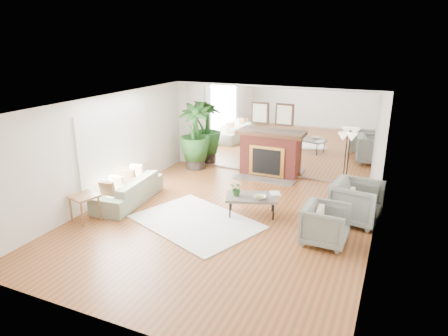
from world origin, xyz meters
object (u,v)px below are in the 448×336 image
at_px(side_table, 84,200).
at_px(armchair_back, 356,202).
at_px(coffee_table, 252,198).
at_px(floor_lamp, 347,141).
at_px(armchair_front, 326,224).
at_px(fireplace, 269,154).
at_px(potted_ficus, 195,134).
at_px(sofa, 128,190).

bearing_deg(side_table, armchair_back, 23.51).
relative_size(coffee_table, floor_lamp, 0.86).
relative_size(armchair_front, floor_lamp, 0.57).
distance_m(coffee_table, side_table, 3.57).
distance_m(coffee_table, armchair_front, 1.82).
relative_size(armchair_front, side_table, 1.34).
bearing_deg(armchair_back, fireplace, 58.36).
distance_m(potted_ficus, floor_lamp, 4.30).
xyz_separation_m(coffee_table, potted_ficus, (-2.69, 2.46, 0.63)).
height_order(fireplace, armchair_back, fireplace).
distance_m(coffee_table, potted_ficus, 3.70).
height_order(fireplace, coffee_table, fireplace).
bearing_deg(fireplace, coffee_table, -79.92).
height_order(sofa, armchair_front, armchair_front).
distance_m(coffee_table, armchair_back, 2.20).
xyz_separation_m(fireplace, armchair_front, (2.18, -3.29, -0.28)).
bearing_deg(potted_ficus, armchair_front, -35.16).
xyz_separation_m(coffee_table, armchair_front, (1.71, -0.63, -0.03)).
height_order(armchair_front, potted_ficus, potted_ficus).
bearing_deg(coffee_table, side_table, -151.04).
height_order(side_table, potted_ficus, potted_ficus).
relative_size(fireplace, armchair_front, 2.44).
bearing_deg(coffee_table, armchair_back, 14.65).
bearing_deg(armchair_front, side_table, 104.15).
relative_size(sofa, armchair_back, 2.09).
bearing_deg(floor_lamp, side_table, -138.19).
distance_m(fireplace, floor_lamp, 2.17).
bearing_deg(coffee_table, fireplace, 100.08).
bearing_deg(potted_ficus, fireplace, 4.98).
distance_m(sofa, side_table, 1.26).
height_order(side_table, floor_lamp, floor_lamp).
bearing_deg(sofa, armchair_front, 82.67).
distance_m(fireplace, coffee_table, 2.71).
relative_size(fireplace, potted_ficus, 1.05).
bearing_deg(floor_lamp, potted_ficus, -179.55).
distance_m(armchair_back, side_table, 5.73).
relative_size(armchair_back, potted_ficus, 0.50).
height_order(sofa, floor_lamp, floor_lamp).
xyz_separation_m(coffee_table, floor_lamp, (1.60, 2.50, 0.85)).
height_order(coffee_table, side_table, side_table).
relative_size(potted_ficus, floor_lamp, 1.33).
distance_m(armchair_back, potted_ficus, 5.21).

